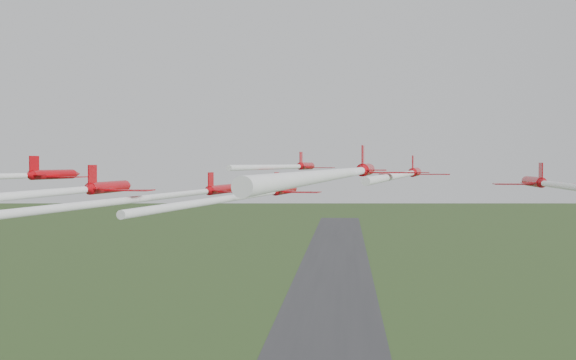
# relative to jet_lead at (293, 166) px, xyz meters

# --- Properties ---
(runway) EXTENTS (38.00, 900.00, 0.04)m
(runway) POSITION_rel_jet_lead_xyz_m (1.18, 187.05, -55.07)
(runway) COLOR #343437
(runway) RESTS_ON ground
(jet_lead) EXTENTS (9.80, 43.48, 2.55)m
(jet_lead) POSITION_rel_jet_lead_xyz_m (0.00, 0.00, 0.00)
(jet_lead) COLOR red
(jet_row2_left) EXTENTS (14.43, 69.40, 2.94)m
(jet_row2_left) POSITION_rel_jet_lead_xyz_m (-12.21, -19.13, -3.10)
(jet_row2_left) COLOR red
(jet_row2_right) EXTENTS (12.37, 52.90, 2.67)m
(jet_row2_right) POSITION_rel_jet_lead_xyz_m (14.01, -14.58, -0.75)
(jet_row2_right) COLOR red
(jet_row3_mid) EXTENTS (10.87, 46.50, 2.57)m
(jet_row3_mid) POSITION_rel_jet_lead_xyz_m (-1.51, -24.16, -2.63)
(jet_row3_mid) COLOR red
(jet_row3_right) EXTENTS (8.52, 58.89, 2.53)m
(jet_row3_right) POSITION_rel_jet_lead_xyz_m (25.93, -33.91, -1.54)
(jet_row3_right) COLOR red
(jet_row4_left) EXTENTS (9.38, 60.18, 2.78)m
(jet_row4_left) POSITION_rel_jet_lead_xyz_m (-17.07, -41.87, -1.96)
(jet_row4_left) COLOR red
(jet_row4_right) EXTENTS (8.68, 49.71, 2.49)m
(jet_row4_right) POSITION_rel_jet_lead_xyz_m (7.68, -46.43, -0.15)
(jet_row4_right) COLOR red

